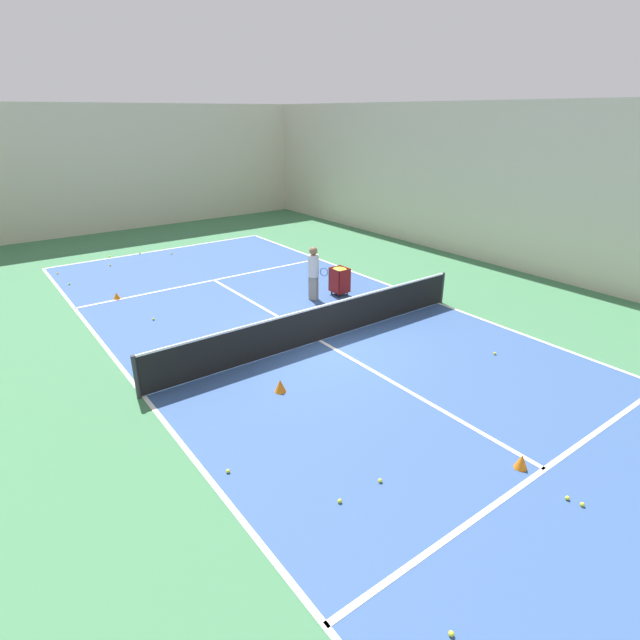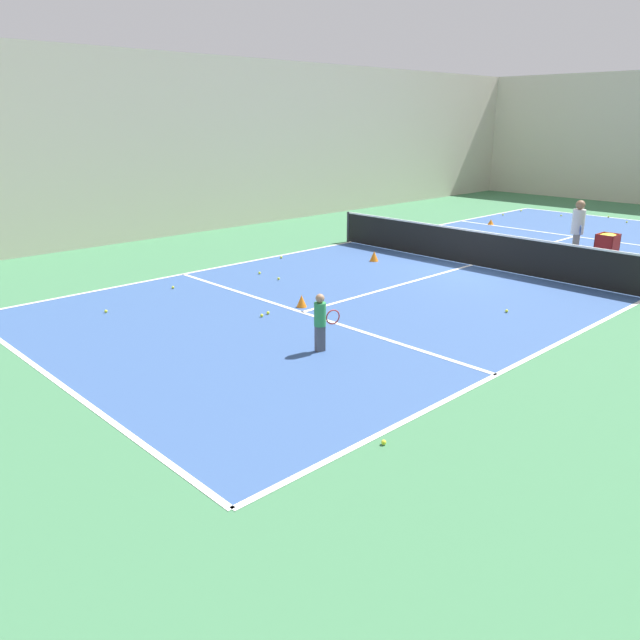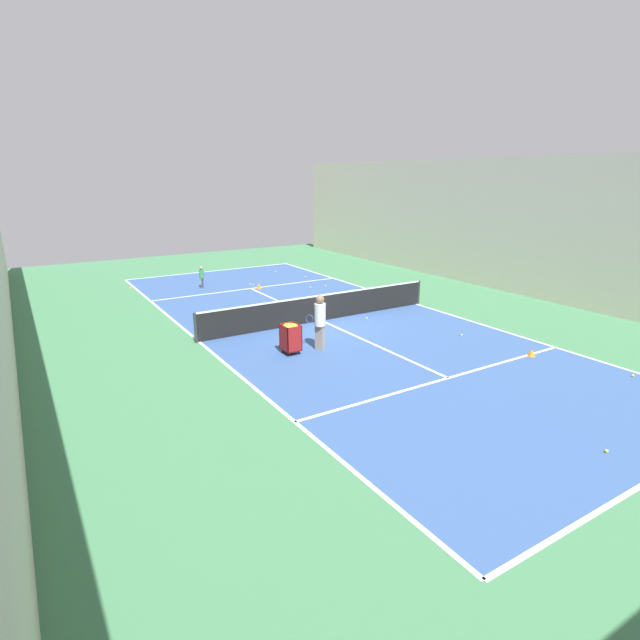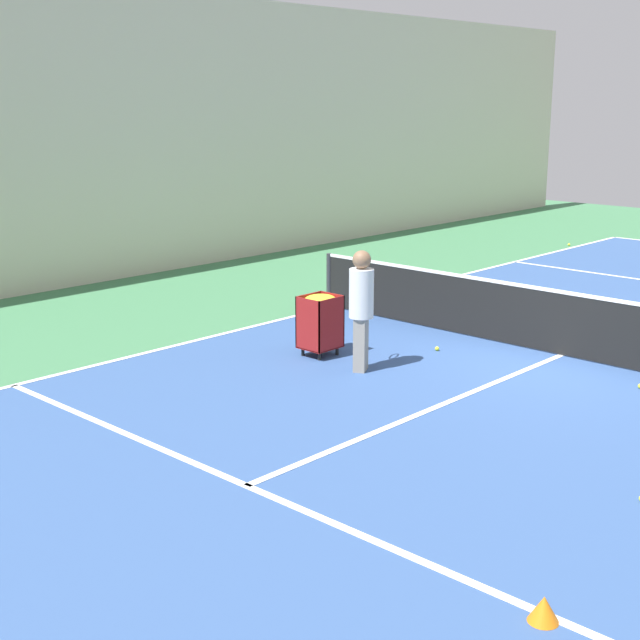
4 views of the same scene
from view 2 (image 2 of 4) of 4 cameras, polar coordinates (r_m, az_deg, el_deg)
ground_plane at (r=18.56m, az=13.64°, el=4.88°), size 38.48×38.48×0.00m
court_playing_area at (r=18.56m, az=13.64°, el=4.89°), size 9.63×23.94×0.00m
line_baseline_near at (r=11.02m, az=-23.02°, el=-5.14°), size 9.63×0.10×0.00m
line_baseline_far at (r=29.22m, az=26.73°, el=8.17°), size 9.63×0.10×0.00m
line_sideline_left at (r=21.46m, az=2.77°, el=7.13°), size 0.10×23.94×0.00m
line_service_near at (r=13.65m, az=-1.67°, el=0.72°), size 9.63×0.10×0.00m
line_service_far at (r=24.27m, az=22.24°, el=7.09°), size 9.63×0.10×0.00m
line_centre_service at (r=18.55m, az=13.64°, el=4.90°), size 0.10×13.17×0.00m
hall_enclosure_left at (r=25.07m, az=-6.33°, el=15.71°), size 0.15×34.78×6.17m
tennis_net at (r=18.45m, az=13.76°, el=6.49°), size 9.93×0.10×1.02m
player_near_baseline at (r=11.21m, az=0.07°, el=0.13°), size 0.27×0.57×1.08m
coach_at_net at (r=19.92m, az=22.50°, el=7.91°), size 0.53×0.66×1.78m
ball_cart at (r=19.47m, az=24.77°, el=6.36°), size 0.50×0.57×0.97m
training_cone_0 at (r=18.60m, az=4.97°, el=5.84°), size 0.26×0.26×0.30m
training_cone_1 at (r=25.91m, az=15.35°, el=8.64°), size 0.25×0.25×0.21m
training_cone_2 at (r=14.01m, az=-1.70°, el=1.75°), size 0.23×0.23×0.27m
tennis_ball_0 at (r=30.03m, az=17.91°, el=9.50°), size 0.07×0.07×0.07m
tennis_ball_1 at (r=20.01m, az=10.96°, el=6.11°), size 0.07×0.07×0.07m
tennis_ball_2 at (r=30.18m, az=22.92°, el=8.99°), size 0.07×0.07×0.07m
tennis_ball_3 at (r=23.63m, az=12.80°, el=7.80°), size 0.07×0.07×0.07m
tennis_ball_4 at (r=13.38m, az=-5.35°, el=0.42°), size 0.07×0.07×0.07m
tennis_ball_5 at (r=28.56m, az=16.39°, el=9.23°), size 0.07×0.07×0.07m
tennis_ball_6 at (r=15.95m, az=-13.29°, el=2.93°), size 0.07×0.07×0.07m
tennis_ball_7 at (r=28.29m, az=26.25°, el=8.04°), size 0.07×0.07×0.07m
tennis_ball_8 at (r=29.49m, az=24.87°, el=8.56°), size 0.07×0.07×0.07m
tennis_ball_9 at (r=18.96m, az=-3.56°, el=5.75°), size 0.07×0.07×0.07m
tennis_ball_10 at (r=14.39m, az=-18.99°, el=0.77°), size 0.07×0.07×0.07m
tennis_ball_11 at (r=8.32m, az=5.85°, el=-11.06°), size 0.07×0.07×0.07m
tennis_ball_12 at (r=14.22m, az=16.69°, el=0.80°), size 0.07×0.07×0.07m
tennis_ball_13 at (r=29.10m, az=21.18°, el=8.91°), size 0.07×0.07×0.07m
tennis_ball_14 at (r=13.54m, az=-4.78°, el=0.67°), size 0.07×0.07×0.07m
tennis_ball_15 at (r=18.75m, az=19.51°, el=4.60°), size 0.07×0.07×0.07m
tennis_ball_16 at (r=17.07m, az=-5.55°, el=4.31°), size 0.07×0.07×0.07m
tennis_ball_17 at (r=16.41m, az=-3.81°, el=3.80°), size 0.07×0.07×0.07m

